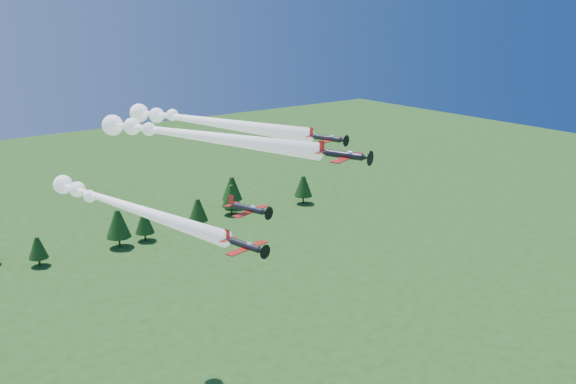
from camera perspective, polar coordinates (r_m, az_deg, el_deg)
plane_lead at (r=106.27m, az=-8.93°, el=5.10°), size 22.25×49.04×3.70m
plane_left at (r=115.62m, az=-14.69°, el=-1.04°), size 15.97×54.74×3.70m
plane_right at (r=120.13m, az=-7.75°, el=6.32°), size 17.93×48.11×3.70m
plane_slot at (r=102.53m, az=-3.46°, el=-1.50°), size 7.68×8.52×2.70m
treeline at (r=203.51m, az=-18.92°, el=-3.25°), size 171.72×21.63×11.81m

